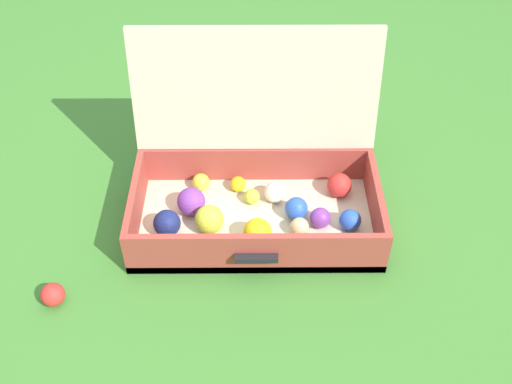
% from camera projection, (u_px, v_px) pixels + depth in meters
% --- Properties ---
extents(ground_plane, '(16.00, 16.00, 0.00)m').
position_uv_depth(ground_plane, '(238.00, 217.00, 1.75)').
color(ground_plane, '#3D7A2D').
extents(open_suitcase, '(0.68, 0.45, 0.49)m').
position_uv_depth(open_suitcase, '(255.00, 184.00, 1.69)').
color(open_suitcase, beige).
rests_on(open_suitcase, ground).
extents(stray_ball_on_grass, '(0.06, 0.06, 0.06)m').
position_uv_depth(stray_ball_on_grass, '(53.00, 295.00, 1.52)').
color(stray_ball_on_grass, red).
rests_on(stray_ball_on_grass, ground).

